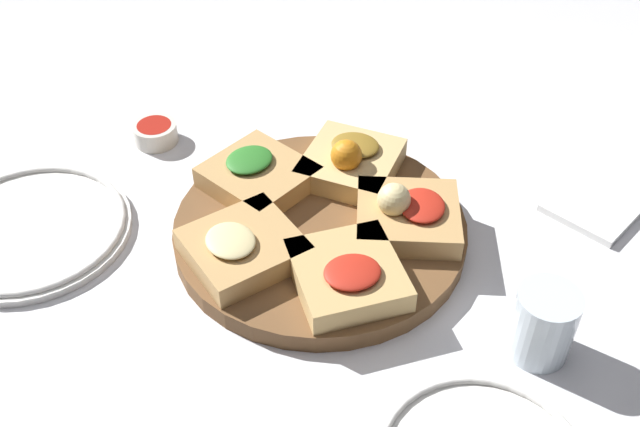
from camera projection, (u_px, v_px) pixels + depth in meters
ground_plane at (320, 237)px, 0.93m from camera, size 3.00×3.00×0.00m
serving_board at (320, 230)px, 0.92m from camera, size 0.36×0.36×0.02m
focaccia_slice_0 at (407, 214)px, 0.90m from camera, size 0.17×0.17×0.06m
focaccia_slice_1 at (351, 161)px, 0.97m from camera, size 0.16×0.16×0.06m
focaccia_slice_2 at (258, 175)px, 0.96m from camera, size 0.13×0.12×0.04m
focaccia_slice_3 at (242, 247)px, 0.86m from camera, size 0.13×0.14×0.04m
focaccia_slice_4 at (348, 274)px, 0.83m from camera, size 0.16×0.16×0.04m
plate_right at (31, 229)px, 0.93m from camera, size 0.25×0.25×0.02m
water_glass at (543, 324)px, 0.77m from camera, size 0.07×0.07×0.08m
napkin_stack at (590, 210)px, 0.96m from camera, size 0.11×0.09×0.01m
dipping_bowl at (155, 132)px, 1.07m from camera, size 0.06×0.06×0.03m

